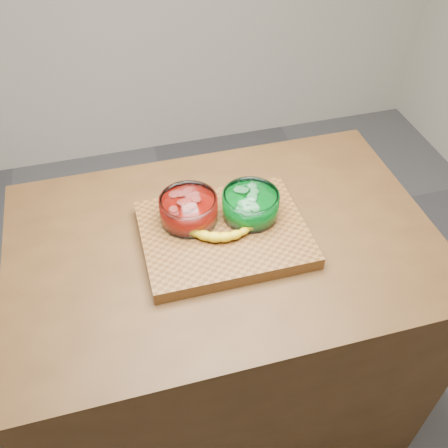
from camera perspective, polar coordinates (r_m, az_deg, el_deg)
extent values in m
plane|color=#4F4F53|center=(2.14, 0.00, -18.63)|extent=(3.50, 3.50, 0.00)
cube|color=#4B3016|center=(1.75, 0.00, -11.98)|extent=(1.20, 0.80, 0.90)
cube|color=brown|center=(1.38, 0.00, -1.18)|extent=(0.45, 0.35, 0.04)
cylinder|color=white|center=(1.37, -4.06, 1.69)|extent=(0.16, 0.16, 0.07)
cylinder|color=#AA1008|center=(1.38, -4.03, 1.36)|extent=(0.14, 0.14, 0.04)
cylinder|color=#D74E44|center=(1.36, -4.10, 2.29)|extent=(0.13, 0.13, 0.02)
cylinder|color=white|center=(1.39, 3.05, 2.22)|extent=(0.16, 0.16, 0.07)
cylinder|color=#007B19|center=(1.39, 3.03, 1.89)|extent=(0.14, 0.14, 0.04)
cylinder|color=#59BF64|center=(1.37, 3.08, 2.81)|extent=(0.13, 0.13, 0.02)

